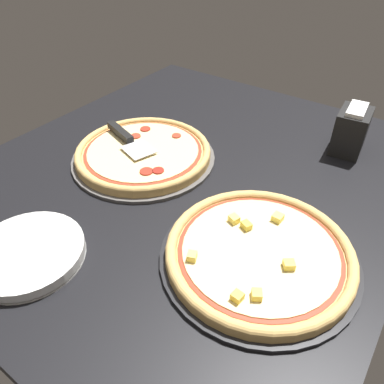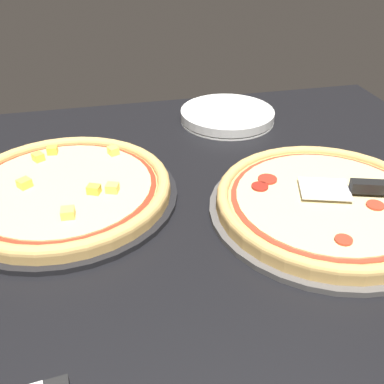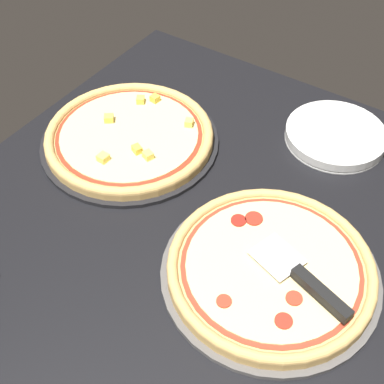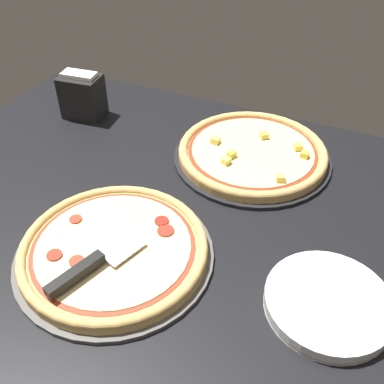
{
  "view_description": "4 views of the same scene",
  "coord_description": "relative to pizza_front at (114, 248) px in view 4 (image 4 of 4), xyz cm",
  "views": [
    {
      "loc": [
        69.52,
        49.96,
        60.72
      ],
      "look_at": [
        10.52,
        7.9,
        3.0
      ],
      "focal_mm": 35.0,
      "sensor_mm": 36.0,
      "label": 1
    },
    {
      "loc": [
        -55.66,
        23.01,
        46.72
      ],
      "look_at": [
        10.52,
        7.9,
        3.0
      ],
      "focal_mm": 42.0,
      "sensor_mm": 36.0,
      "label": 2
    },
    {
      "loc": [
        -53.2,
        -34.52,
        84.42
      ],
      "look_at": [
        10.52,
        7.9,
        3.0
      ],
      "focal_mm": 50.0,
      "sensor_mm": 36.0,
      "label": 3
    },
    {
      "loc": [
        43.8,
        -66.12,
        70.47
      ],
      "look_at": [
        10.52,
        7.9,
        3.0
      ],
      "focal_mm": 42.0,
      "sensor_mm": 36.0,
      "label": 4
    }
  ],
  "objects": [
    {
      "name": "pizza_front",
      "position": [
        0.0,
        0.0,
        0.0
      ],
      "size": [
        38.91,
        38.91,
        2.94
      ],
      "color": "#DBAD60",
      "rests_on": "pizza_pan_front"
    },
    {
      "name": "pizza_pan_back",
      "position": [
        14.99,
        45.3,
        -2.01
      ],
      "size": [
        42.01,
        42.01,
        1.0
      ],
      "primitive_type": "cylinder",
      "color": "black",
      "rests_on": "ground_plane"
    },
    {
      "name": "napkin_holder",
      "position": [
        -39.32,
        46.46,
        4.17
      ],
      "size": [
        12.66,
        9.75,
        13.97
      ],
      "color": "black",
      "rests_on": "ground_plane"
    },
    {
      "name": "serving_spatula",
      "position": [
        -0.93,
        -8.21,
        2.25
      ],
      "size": [
        11.02,
        21.74,
        2.0
      ],
      "color": "silver",
      "rests_on": "pizza_front"
    },
    {
      "name": "plate_stack",
      "position": [
        42.96,
        5.36,
        -1.11
      ],
      "size": [
        23.68,
        23.68,
        2.8
      ],
      "color": "white",
      "rests_on": "ground_plane"
    },
    {
      "name": "pizza_pan_front",
      "position": [
        0.0,
        -0.01,
        -2.01
      ],
      "size": [
        41.4,
        41.4,
        1.0
      ],
      "primitive_type": "cylinder",
      "color": "#565451",
      "rests_on": "ground_plane"
    },
    {
      "name": "ground_plane",
      "position": [
        -3.02,
        14.75,
        -4.31
      ],
      "size": [
        126.49,
        112.34,
        3.6
      ],
      "primitive_type": "cube",
      "color": "black"
    },
    {
      "name": "pizza_back",
      "position": [
        15.0,
        45.29,
        -0.15
      ],
      "size": [
        39.49,
        39.49,
        3.6
      ],
      "color": "#DBAD60",
      "rests_on": "pizza_pan_back"
    }
  ]
}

